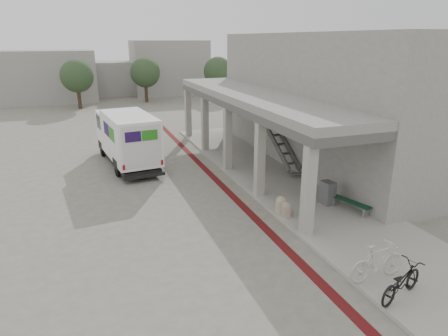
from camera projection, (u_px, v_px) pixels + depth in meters
name	position (u px, v px, depth m)	size (l,w,h in m)	color
ground	(218.00, 207.00, 16.71)	(120.00, 120.00, 0.00)	#646156
bike_lane_stripe	(224.00, 188.00, 18.82)	(0.35, 40.00, 0.01)	#4E0F10
sidewalk	(302.00, 193.00, 17.98)	(4.40, 28.00, 0.12)	gray
transit_building	(308.00, 102.00, 21.89)	(7.60, 17.00, 7.00)	gray
distant_backdrop	(96.00, 74.00, 47.05)	(28.00, 10.00, 6.50)	gray
tree_left	(77.00, 76.00, 39.15)	(3.20, 3.20, 4.80)	#38281C
tree_mid	(145.00, 73.00, 43.20)	(3.20, 3.20, 4.80)	#38281C
tree_right	(218.00, 71.00, 44.89)	(3.20, 3.20, 4.80)	#38281C
fedex_truck	(127.00, 137.00, 21.90)	(2.88, 7.06, 2.93)	black
bench	(351.00, 204.00, 15.93)	(0.85, 1.75, 0.40)	gray
bollard_near	(286.00, 209.00, 15.42)	(0.40, 0.40, 0.61)	gray
bollard_far	(281.00, 204.00, 15.78)	(0.46, 0.46, 0.68)	tan
utility_cabinet	(327.00, 193.00, 16.56)	(0.44, 0.59, 0.98)	slate
bicycle_black	(401.00, 282.00, 10.52)	(0.64, 1.84, 0.97)	black
bicycle_cream	(378.00, 261.00, 11.31)	(0.53, 1.89, 1.14)	beige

